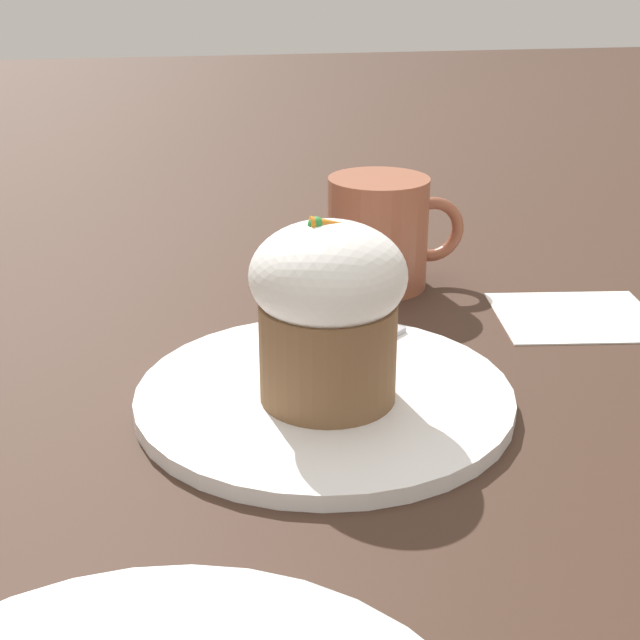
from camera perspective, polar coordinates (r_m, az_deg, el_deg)
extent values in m
plane|color=#3D281E|center=(0.56, 0.28, -5.37)|extent=(4.00, 4.00, 0.00)
cylinder|color=white|center=(0.56, 0.28, -4.90)|extent=(0.24, 0.24, 0.01)
cylinder|color=brown|center=(0.54, 0.00, -2.02)|extent=(0.08, 0.08, 0.06)
ellipsoid|color=white|center=(0.52, 0.00, 2.86)|extent=(0.09, 0.09, 0.06)
cone|color=orange|center=(0.51, 1.02, 6.16)|extent=(0.02, 0.01, 0.01)
sphere|color=green|center=(0.51, -0.26, 6.10)|extent=(0.01, 0.01, 0.01)
cube|color=#B7B7BC|center=(0.61, 2.84, -1.76)|extent=(0.07, 0.06, 0.00)
ellipsoid|color=#B7B7BC|center=(0.57, -0.70, -3.52)|extent=(0.06, 0.06, 0.01)
cylinder|color=#9E563D|center=(0.75, 3.71, 5.60)|extent=(0.08, 0.08, 0.09)
torus|color=#9E563D|center=(0.76, 7.16, 5.76)|extent=(0.06, 0.01, 0.06)
cube|color=white|center=(0.72, 16.06, 0.26)|extent=(0.14, 0.12, 0.00)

